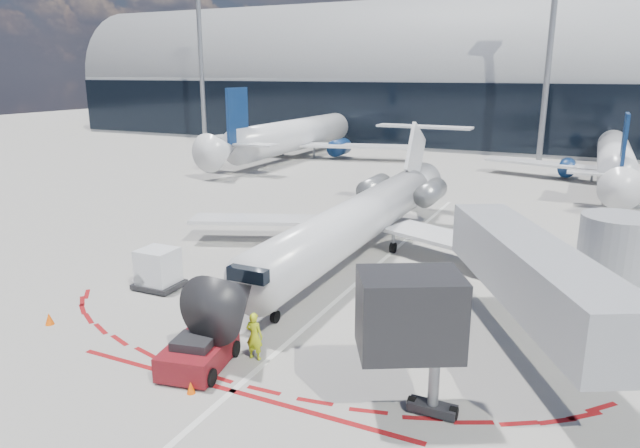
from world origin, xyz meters
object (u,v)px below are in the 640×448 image
at_px(pushback_tug, 198,353).
at_px(ramp_worker, 254,336).
at_px(regional_jet, 362,217).
at_px(uld_container, 158,269).

height_order(pushback_tug, ramp_worker, ramp_worker).
relative_size(regional_jet, uld_container, 12.81).
bearing_deg(ramp_worker, regional_jet, -87.83).
distance_m(regional_jet, ramp_worker, 14.07).
bearing_deg(pushback_tug, ramp_worker, 32.39).
bearing_deg(pushback_tug, regional_jet, 76.42).
xyz_separation_m(ramp_worker, uld_container, (-8.51, 4.35, 0.08)).
distance_m(pushback_tug, ramp_worker, 2.21).
relative_size(ramp_worker, uld_container, 0.85).
bearing_deg(regional_jet, uld_container, -128.26).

